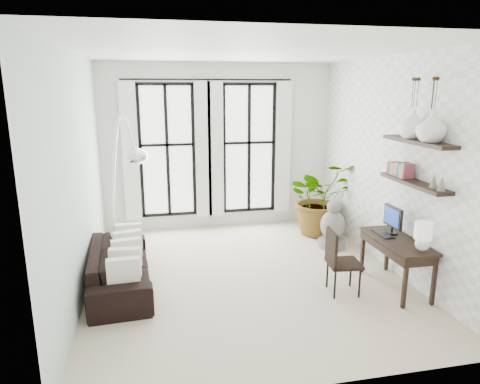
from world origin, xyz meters
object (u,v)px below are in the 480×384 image
object	(u,v)px
plant	(320,198)
desk_chair	(338,258)
buddha	(333,228)
sofa	(120,267)
desk	(400,243)
arc_lamp	(122,156)

from	to	relation	value
plant	desk_chair	distance (m)	2.48
desk_chair	plant	bearing A→B (deg)	79.94
plant	desk_chair	xyz separation A→B (m)	(-0.68, -2.37, -0.20)
buddha	plant	bearing A→B (deg)	86.57
plant	sofa	bearing A→B (deg)	-156.02
desk	buddha	world-z (taller)	desk
arc_lamp	buddha	world-z (taller)	arc_lamp
desk_chair	sofa	bearing A→B (deg)	170.89
plant	desk_chair	size ratio (longest dim) A/B	1.58
plant	desk_chair	bearing A→B (deg)	-105.97
buddha	sofa	bearing A→B (deg)	-166.60
sofa	buddha	bearing A→B (deg)	-80.11
arc_lamp	buddha	distance (m)	3.76
plant	desk	world-z (taller)	plant
desk_chair	buddha	distance (m)	1.75
plant	buddha	size ratio (longest dim) A/B	1.65
desk_chair	arc_lamp	world-z (taller)	arc_lamp
sofa	plant	distance (m)	3.94
plant	arc_lamp	bearing A→B (deg)	-160.38
desk	buddha	distance (m)	1.75
desk	sofa	bearing A→B (deg)	167.09
desk_chair	buddha	world-z (taller)	desk_chair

